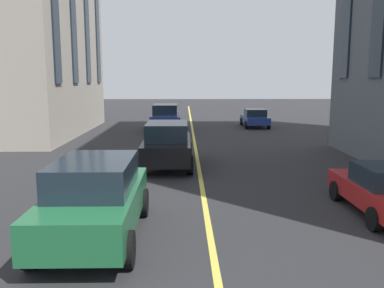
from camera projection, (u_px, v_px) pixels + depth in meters
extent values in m
cube|color=#D8C64C|center=(199.00, 170.00, 16.77)|extent=(80.00, 0.16, 0.01)
cube|color=#B21E1E|center=(384.00, 194.00, 11.27)|extent=(3.90, 1.75, 0.55)
cylinder|color=black|center=(336.00, 191.00, 12.57)|extent=(0.60, 0.21, 0.60)
cylinder|color=black|center=(374.00, 219.00, 10.03)|extent=(0.60, 0.21, 0.60)
cube|color=navy|center=(255.00, 119.00, 31.85)|extent=(3.90, 1.75, 0.55)
cube|color=#19232D|center=(255.00, 113.00, 31.57)|extent=(1.64, 1.54, 0.55)
cylinder|color=black|center=(242.00, 121.00, 33.15)|extent=(0.60, 0.21, 0.60)
cylinder|color=black|center=(262.00, 121.00, 33.18)|extent=(0.60, 0.21, 0.60)
cylinder|color=black|center=(246.00, 125.00, 30.60)|extent=(0.60, 0.21, 0.60)
cylinder|color=black|center=(269.00, 125.00, 30.64)|extent=(0.60, 0.21, 0.60)
cube|color=#1E6038|center=(96.00, 206.00, 9.50)|extent=(4.70, 1.95, 0.80)
cube|color=#19232D|center=(94.00, 175.00, 9.38)|extent=(2.59, 1.72, 0.70)
cylinder|color=black|center=(127.00, 249.00, 8.05)|extent=(0.76, 0.27, 0.76)
cylinder|color=black|center=(32.00, 250.00, 8.02)|extent=(0.76, 0.27, 0.76)
cylinder|color=black|center=(143.00, 202.00, 11.11)|extent=(0.76, 0.27, 0.76)
cylinder|color=black|center=(74.00, 203.00, 11.08)|extent=(0.76, 0.27, 0.76)
cube|color=black|center=(167.00, 148.00, 17.40)|extent=(4.70, 1.95, 0.80)
cube|color=#19232D|center=(167.00, 131.00, 17.28)|extent=(2.59, 1.72, 0.70)
cylinder|color=black|center=(190.00, 165.00, 15.95)|extent=(0.76, 0.27, 0.76)
cylinder|color=black|center=(142.00, 165.00, 15.91)|extent=(0.76, 0.27, 0.76)
cylinder|color=black|center=(189.00, 151.00, 19.01)|extent=(0.76, 0.27, 0.76)
cylinder|color=black|center=(149.00, 151.00, 18.98)|extent=(0.76, 0.27, 0.76)
cube|color=navy|center=(165.00, 119.00, 29.82)|extent=(4.70, 1.95, 0.80)
cube|color=#19232D|center=(165.00, 109.00, 29.70)|extent=(2.58, 1.72, 0.70)
cylinder|color=black|center=(178.00, 127.00, 28.37)|extent=(0.76, 0.27, 0.76)
cylinder|color=black|center=(151.00, 127.00, 28.33)|extent=(0.76, 0.27, 0.76)
cylinder|color=black|center=(179.00, 123.00, 31.43)|extent=(0.76, 0.27, 0.76)
cylinder|color=black|center=(154.00, 123.00, 31.40)|extent=(0.76, 0.27, 0.76)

